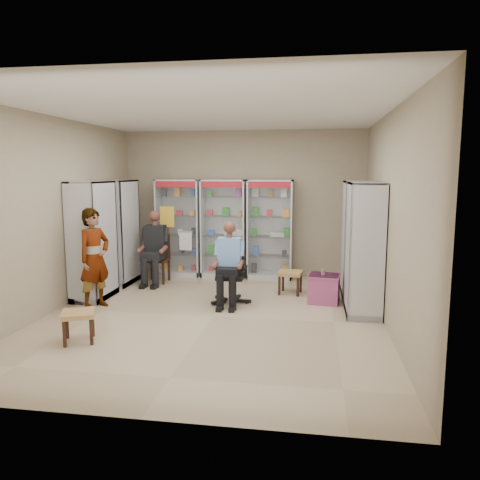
% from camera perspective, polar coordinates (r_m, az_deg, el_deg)
% --- Properties ---
extents(floor, '(6.00, 6.00, 0.00)m').
position_cam_1_polar(floor, '(7.14, -3.32, -9.27)').
color(floor, tan).
rests_on(floor, ground).
extents(room_shell, '(5.02, 6.02, 3.01)m').
position_cam_1_polar(room_shell, '(6.81, -3.46, 6.73)').
color(room_shell, tan).
rests_on(room_shell, ground).
extents(cabinet_back_left, '(0.90, 0.50, 2.00)m').
position_cam_1_polar(cabinet_back_left, '(9.84, -7.40, 1.50)').
color(cabinet_back_left, '#A4A7AB').
rests_on(cabinet_back_left, floor).
extents(cabinet_back_mid, '(0.90, 0.50, 2.00)m').
position_cam_1_polar(cabinet_back_mid, '(9.62, -1.96, 1.41)').
color(cabinet_back_mid, '#A8AAB0').
rests_on(cabinet_back_mid, floor).
extents(cabinet_back_right, '(0.90, 0.50, 2.00)m').
position_cam_1_polar(cabinet_back_right, '(9.49, 3.68, 1.30)').
color(cabinet_back_right, '#B1B4B9').
rests_on(cabinet_back_right, floor).
extents(cabinet_right_far, '(0.90, 0.50, 2.00)m').
position_cam_1_polar(cabinet_right_far, '(8.36, 14.14, 0.12)').
color(cabinet_right_far, '#B9BBC1').
rests_on(cabinet_right_far, floor).
extents(cabinet_right_near, '(0.90, 0.50, 2.00)m').
position_cam_1_polar(cabinet_right_near, '(7.28, 14.90, -1.10)').
color(cabinet_right_near, '#B3B5BB').
rests_on(cabinet_right_near, floor).
extents(cabinet_left_far, '(0.90, 0.50, 2.00)m').
position_cam_1_polar(cabinet_left_far, '(9.29, -14.53, 0.90)').
color(cabinet_left_far, '#B4B8BC').
rests_on(cabinet_left_far, floor).
extents(cabinet_left_near, '(0.90, 0.50, 2.00)m').
position_cam_1_polar(cabinet_left_near, '(8.30, -17.54, -0.07)').
color(cabinet_left_near, '#A0A3A7').
rests_on(cabinet_left_near, floor).
extents(wooden_chair, '(0.42, 0.42, 0.94)m').
position_cam_1_polar(wooden_chair, '(9.31, -10.08, -2.25)').
color(wooden_chair, black).
rests_on(wooden_chair, floor).
extents(seated_customer, '(0.44, 0.60, 1.34)m').
position_cam_1_polar(seated_customer, '(9.23, -10.21, -1.08)').
color(seated_customer, black).
rests_on(seated_customer, floor).
extents(office_chair, '(0.56, 0.56, 1.00)m').
position_cam_1_polar(office_chair, '(7.71, -1.18, -4.08)').
color(office_chair, black).
rests_on(office_chair, floor).
extents(seated_shopkeeper, '(0.43, 0.59, 1.28)m').
position_cam_1_polar(seated_shopkeeper, '(7.63, -1.25, -3.15)').
color(seated_shopkeeper, '#6A9DD3').
rests_on(seated_shopkeeper, floor).
extents(pink_trunk, '(0.54, 0.52, 0.47)m').
position_cam_1_polar(pink_trunk, '(7.93, 10.20, -5.84)').
color(pink_trunk, '#B74995').
rests_on(pink_trunk, floor).
extents(tea_glass, '(0.07, 0.07, 0.10)m').
position_cam_1_polar(tea_glass, '(7.86, 10.10, -3.85)').
color(tea_glass, '#601808').
rests_on(tea_glass, pink_trunk).
extents(woven_stool_a, '(0.46, 0.46, 0.41)m').
position_cam_1_polar(woven_stool_a, '(8.40, 6.14, -5.17)').
color(woven_stool_a, '#B3894B').
rests_on(woven_stool_a, floor).
extents(woven_stool_b, '(0.52, 0.52, 0.40)m').
position_cam_1_polar(woven_stool_b, '(6.40, -19.05, -9.95)').
color(woven_stool_b, '#AA7447').
rests_on(woven_stool_b, floor).
extents(standing_man, '(0.58, 0.68, 1.59)m').
position_cam_1_polar(standing_man, '(7.75, -17.32, -2.16)').
color(standing_man, gray).
rests_on(standing_man, floor).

